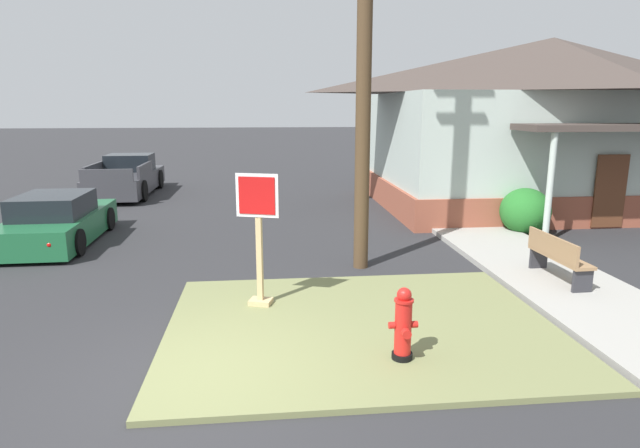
% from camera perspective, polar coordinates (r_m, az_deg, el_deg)
% --- Properties ---
extents(ground_plane, '(160.00, 160.00, 0.00)m').
position_cam_1_polar(ground_plane, '(6.94, -13.60, -16.35)').
color(ground_plane, '#2B2B2D').
extents(grass_corner_patch, '(5.83, 4.55, 0.08)m').
position_cam_1_polar(grass_corner_patch, '(8.22, 4.42, -10.94)').
color(grass_corner_patch, olive).
rests_on(grass_corner_patch, ground).
extents(sidewalk_strip, '(2.20, 15.32, 0.12)m').
position_cam_1_polar(sidewalk_strip, '(12.94, 19.50, -2.72)').
color(sidewalk_strip, '#9E9B93').
rests_on(sidewalk_strip, ground).
extents(fire_hydrant, '(0.38, 0.34, 0.98)m').
position_cam_1_polar(fire_hydrant, '(7.04, 8.98, -10.78)').
color(fire_hydrant, black).
rests_on(fire_hydrant, grass_corner_patch).
extents(stop_sign, '(0.68, 0.38, 2.20)m').
position_cam_1_polar(stop_sign, '(8.67, -6.61, -2.03)').
color(stop_sign, tan).
rests_on(stop_sign, grass_corner_patch).
extents(manhole_cover, '(0.70, 0.70, 0.02)m').
position_cam_1_polar(manhole_cover, '(9.55, -12.15, -7.98)').
color(manhole_cover, black).
rests_on(manhole_cover, ground).
extents(parked_sedan_green, '(1.92, 4.23, 1.25)m').
position_cam_1_polar(parked_sedan_green, '(14.49, -26.49, 0.22)').
color(parked_sedan_green, '#1E6038').
rests_on(parked_sedan_green, ground).
extents(pickup_truck_charcoal, '(2.07, 5.26, 1.48)m').
position_cam_1_polar(pickup_truck_charcoal, '(21.56, -20.12, 4.64)').
color(pickup_truck_charcoal, '#38383D').
rests_on(pickup_truck_charcoal, ground).
extents(street_bench, '(0.45, 1.61, 0.85)m').
position_cam_1_polar(street_bench, '(10.85, 24.24, -3.11)').
color(street_bench, '#93704C').
rests_on(street_bench, sidewalk_strip).
extents(utility_pole, '(1.53, 0.30, 9.40)m').
position_cam_1_polar(utility_pole, '(10.83, 4.85, 20.80)').
color(utility_pole, '#4C3823').
rests_on(utility_pole, ground).
extents(corner_house, '(11.42, 8.84, 5.48)m').
position_cam_1_polar(corner_house, '(19.39, 23.28, 10.10)').
color(corner_house, brown).
rests_on(corner_house, ground).
extents(shrub_near_porch, '(1.30, 1.30, 1.22)m').
position_cam_1_polar(shrub_near_porch, '(14.95, 21.28, 1.31)').
color(shrub_near_porch, '#246A27').
rests_on(shrub_near_porch, ground).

